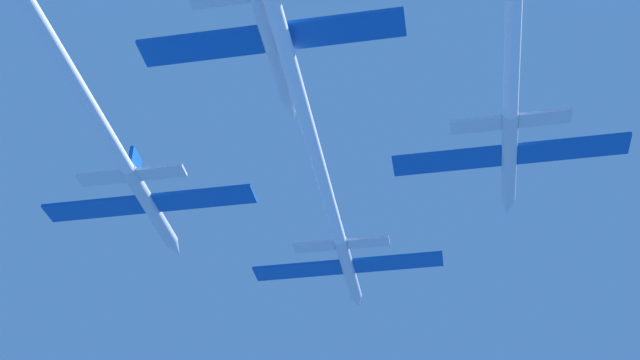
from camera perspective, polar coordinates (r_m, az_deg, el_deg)
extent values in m
cylinder|color=silver|center=(90.17, 1.97, -6.18)|extent=(1.38, 12.57, 1.38)
cone|color=silver|center=(96.88, 2.61, -8.37)|extent=(1.36, 2.77, 1.36)
ellipsoid|color=black|center=(92.86, 2.20, -6.69)|extent=(0.97, 2.51, 0.69)
cube|color=#0F51B2|center=(90.41, -1.54, -6.27)|extent=(9.56, 2.77, 0.30)
cube|color=#0F51B2|center=(89.19, 5.41, -5.67)|extent=(9.56, 2.77, 0.30)
cube|color=#0F51B2|center=(86.75, 1.49, -3.59)|extent=(0.36, 2.26, 2.01)
cube|color=silver|center=(86.03, -0.40, -4.63)|extent=(4.30, 1.66, 0.30)
cube|color=silver|center=(85.37, 3.37, -4.30)|extent=(4.30, 1.66, 0.30)
cylinder|color=white|center=(64.59, -2.00, 7.66)|extent=(1.24, 51.32, 1.24)
cylinder|color=silver|center=(80.49, -11.61, -1.85)|extent=(1.38, 12.57, 1.38)
cone|color=silver|center=(86.54, -9.96, -4.64)|extent=(1.36, 2.77, 1.36)
ellipsoid|color=black|center=(82.95, -10.94, -2.56)|extent=(0.97, 2.51, 0.69)
cube|color=#0F51B2|center=(82.01, -15.34, -1.94)|extent=(9.56, 2.77, 0.30)
cube|color=#0F51B2|center=(78.34, -8.00, -1.25)|extent=(9.56, 2.77, 0.30)
cube|color=#0F51B2|center=(77.66, -12.67, 1.23)|extent=(0.36, 2.26, 2.01)
cube|color=silver|center=(77.54, -14.85, 0.11)|extent=(4.30, 1.66, 0.30)
cube|color=silver|center=(75.54, -10.89, 0.53)|extent=(4.30, 1.66, 0.30)
cylinder|color=silver|center=(74.95, 12.93, 1.42)|extent=(1.38, 12.57, 1.38)
cone|color=silver|center=(81.25, 12.83, -1.79)|extent=(1.36, 2.77, 1.36)
ellipsoid|color=black|center=(77.53, 12.84, 0.56)|extent=(0.97, 2.51, 0.69)
cube|color=#0F51B2|center=(74.14, 8.74, 1.31)|extent=(9.56, 2.77, 0.30)
cube|color=#0F51B2|center=(75.14, 17.08, 2.10)|extent=(9.56, 2.77, 0.30)
cube|color=#0F51B2|center=(72.03, 12.82, 4.88)|extent=(0.36, 2.26, 2.01)
cube|color=silver|center=(70.55, 10.71, 3.75)|extent=(4.30, 1.66, 0.30)
cube|color=silver|center=(71.10, 15.28, 4.17)|extent=(4.30, 1.66, 0.30)
cylinder|color=silver|center=(64.10, -3.32, 9.37)|extent=(1.38, 12.57, 1.38)
cone|color=silver|center=(69.59, -1.97, 4.98)|extent=(1.36, 2.77, 1.36)
ellipsoid|color=black|center=(66.43, -2.79, 8.08)|extent=(0.97, 2.51, 0.69)
cube|color=#0F51B2|center=(64.85, -8.22, 9.11)|extent=(9.56, 2.77, 0.30)
cube|color=#0F51B2|center=(62.94, 1.51, 10.37)|extent=(9.56, 2.77, 0.30)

